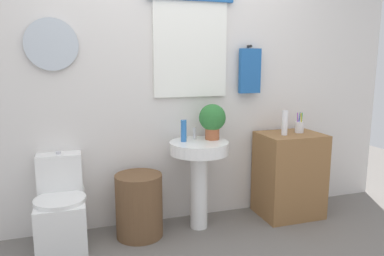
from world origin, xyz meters
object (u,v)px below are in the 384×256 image
laundry_hamper (139,205)px  potted_plant (212,119)px  lotion_bottle (285,123)px  wooden_cabinet (289,175)px  soap_bottle (184,131)px  pedestal_sink (199,164)px  toilet (61,211)px  toothbrush_cup (299,127)px

laundry_hamper → potted_plant: size_ratio=1.71×
laundry_hamper → lotion_bottle: (1.31, -0.04, 0.63)m
wooden_cabinet → soap_bottle: (-1.01, 0.05, 0.46)m
pedestal_sink → soap_bottle: (-0.12, 0.05, 0.28)m
toilet → wooden_cabinet: 2.01m
toothbrush_cup → potted_plant: bearing=177.3°
lotion_bottle → toothbrush_cup: size_ratio=1.18×
wooden_cabinet → potted_plant: potted_plant is taller
wooden_cabinet → laundry_hamper: bearing=180.0°
lotion_bottle → soap_bottle: bearing=174.4°
toilet → laundry_hamper: size_ratio=1.38×
laundry_hamper → wooden_cabinet: size_ratio=0.67×
toilet → wooden_cabinet: wooden_cabinet is taller
potted_plant → toothbrush_cup: 0.85m
toilet → pedestal_sink: 1.16m
laundry_hamper → soap_bottle: size_ratio=2.86×
pedestal_sink → lotion_bottle: 0.85m
pedestal_sink → wooden_cabinet: (0.89, 0.00, -0.18)m
wooden_cabinet → soap_bottle: soap_bottle is taller
soap_bottle → wooden_cabinet: bearing=-2.8°
wooden_cabinet → toilet: bearing=179.1°
laundry_hamper → lotion_bottle: bearing=-1.8°
potted_plant → toothbrush_cup: bearing=-2.7°
pedestal_sink → lotion_bottle: (0.79, -0.04, 0.32)m
pedestal_sink → laundry_hamper: bearing=180.0°
pedestal_sink → potted_plant: size_ratio=2.49×
soap_bottle → laundry_hamper: bearing=-172.9°
laundry_hamper → pedestal_sink: (0.52, 0.00, 0.31)m
lotion_bottle → toothbrush_cup: bearing=17.2°
pedestal_sink → soap_bottle: soap_bottle is taller
wooden_cabinet → soap_bottle: bearing=177.2°
toilet → laundry_hamper: (0.60, -0.03, -0.01)m
wooden_cabinet → toothbrush_cup: (0.10, 0.02, 0.44)m
wooden_cabinet → lotion_bottle: 0.51m
soap_bottle → lotion_bottle: size_ratio=0.84×
laundry_hamper → potted_plant: 0.95m
pedestal_sink → toothbrush_cup: toothbrush_cup is taller
soap_bottle → toothbrush_cup: size_ratio=0.99×
toilet → laundry_hamper: 0.60m
laundry_hamper → toothbrush_cup: toothbrush_cup is taller
soap_bottle → lotion_bottle: 0.92m
toilet → soap_bottle: size_ratio=3.95×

